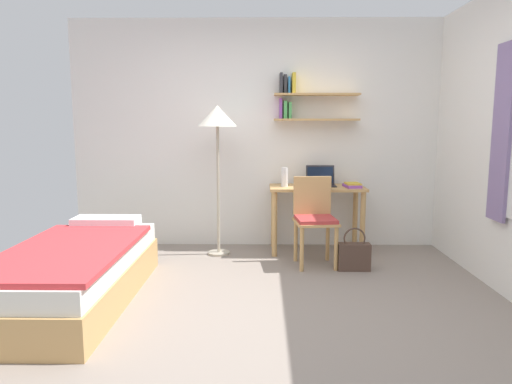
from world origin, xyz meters
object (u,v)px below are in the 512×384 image
book_stack (352,185)px  handbag (354,256)px  standing_lamp (217,123)px  water_bottle (285,177)px  desk (317,200)px  desk_chair (315,216)px  laptop (321,181)px  bed (76,273)px

book_stack → handbag: size_ratio=0.60×
standing_lamp → water_bottle: bearing=6.8°
desk → desk_chair: desk_chair is taller
water_bottle → book_stack: bearing=-1.9°
laptop → standing_lamp: bearing=-170.5°
laptop → handbag: size_ratio=0.76×
laptop → desk: bearing=-125.3°
water_bottle → handbag: (0.66, -0.64, -0.70)m
bed → water_bottle: water_bottle is taller
desk_chair → book_stack: 0.67m
desk → standing_lamp: (-1.08, -0.12, 0.84)m
standing_lamp → handbag: bearing=-21.9°
desk_chair → water_bottle: size_ratio=4.24×
bed → desk: bearing=36.0°
bed → standing_lamp: size_ratio=1.24×
handbag → desk_chair: bearing=151.3°
book_stack → desk: bearing=171.0°
bed → water_bottle: size_ratio=9.53×
book_stack → desk_chair: bearing=-137.5°
water_bottle → book_stack: 0.74m
desk_chair → handbag: desk_chair is taller
laptop → water_bottle: 0.42m
desk_chair → laptop: bearing=77.4°
desk_chair → water_bottle: 0.63m
bed → laptop: bearing=36.5°
desk → standing_lamp: standing_lamp is taller
desk_chair → handbag: size_ratio=2.09×
desk_chair → book_stack: (0.45, 0.41, 0.26)m
desk → laptop: bearing=54.7°
desk_chair → book_stack: size_ratio=3.48×
standing_lamp → laptop: 1.31m
book_stack → handbag: bearing=-97.6°
laptop → book_stack: laptop is taller
desk → book_stack: book_stack is taller
laptop → water_bottle: laptop is taller
standing_lamp → laptop: bearing=9.5°
desk_chair → water_bottle: water_bottle is taller
water_bottle → handbag: water_bottle is taller
standing_lamp → handbag: standing_lamp is taller
desk → handbag: bearing=-66.4°
desk_chair → book_stack: desk_chair is taller
water_bottle → book_stack: water_bottle is taller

